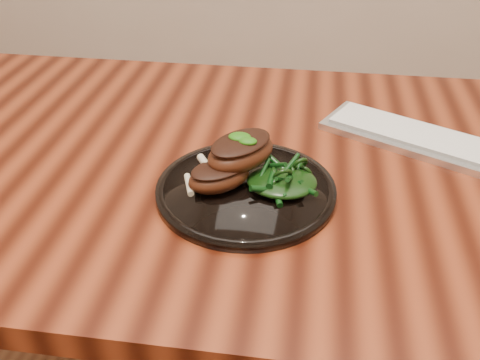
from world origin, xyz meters
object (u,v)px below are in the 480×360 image
lamb_chop_front (219,175)px  greens_heap (282,177)px  plate (246,190)px  keyboard (432,142)px  desk (304,202)px

lamb_chop_front → greens_heap: lamb_chop_front is taller
plate → greens_heap: greens_heap is taller
lamb_chop_front → keyboard: lamb_chop_front is taller
keyboard → plate: bearing=-147.6°
plate → lamb_chop_front: lamb_chop_front is taller
lamb_chop_front → keyboard: bearing=30.6°
plate → keyboard: keyboard is taller
desk → greens_heap: (-0.04, -0.10, 0.12)m
plate → greens_heap: 0.06m
desk → keyboard: (0.21, 0.08, 0.09)m
plate → keyboard: (0.30, 0.19, -0.00)m
plate → greens_heap: (0.05, 0.00, 0.02)m
desk → plate: size_ratio=5.94×
lamb_chop_front → greens_heap: 0.09m
desk → plate: bearing=-129.2°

